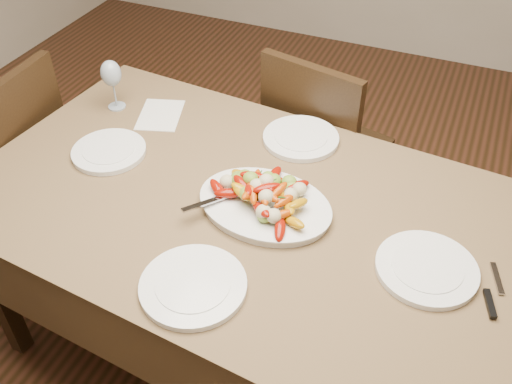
{
  "coord_description": "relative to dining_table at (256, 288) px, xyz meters",
  "views": [
    {
      "loc": [
        0.51,
        -0.89,
        1.93
      ],
      "look_at": [
        0.01,
        0.29,
        0.82
      ],
      "focal_mm": 40.0,
      "sensor_mm": 36.0,
      "label": 1
    }
  ],
  "objects": [
    {
      "name": "plate_right",
      "position": [
        0.52,
        -0.06,
        0.39
      ],
      "size": [
        0.28,
        0.28,
        0.02
      ],
      "primitive_type": "cylinder",
      "color": "white",
      "rests_on": "dining_table"
    },
    {
      "name": "plate_left",
      "position": [
        -0.57,
        0.05,
        0.39
      ],
      "size": [
        0.25,
        0.25,
        0.02
      ],
      "primitive_type": "cylinder",
      "color": "white",
      "rests_on": "dining_table"
    },
    {
      "name": "menu_card",
      "position": [
        -0.53,
        0.33,
        0.38
      ],
      "size": [
        0.21,
        0.25,
        0.0
      ],
      "primitive_type": "cube",
      "rotation": [
        0.0,
        0.0,
        0.31
      ],
      "color": "silver",
      "rests_on": "dining_table"
    },
    {
      "name": "wine_glass",
      "position": [
        -0.71,
        0.31,
        0.48
      ],
      "size": [
        0.08,
        0.08,
        0.2
      ],
      "primitive_type": null,
      "color": "#8C99A5",
      "rests_on": "dining_table"
    },
    {
      "name": "table_knife",
      "position": [
        0.7,
        -0.07,
        0.38
      ],
      "size": [
        0.08,
        0.2,
        0.01
      ],
      "primitive_type": null,
      "rotation": [
        0.0,
        0.0,
        0.3
      ],
      "color": "#9EA0A8",
      "rests_on": "dining_table"
    },
    {
      "name": "serving_platter",
      "position": [
        0.03,
        0.0,
        0.39
      ],
      "size": [
        0.43,
        0.34,
        0.02
      ],
      "primitive_type": "ellipsoid",
      "rotation": [
        0.0,
        0.0,
        -0.1
      ],
      "color": "white",
      "rests_on": "dining_table"
    },
    {
      "name": "serving_spoon",
      "position": [
        -0.04,
        -0.03,
        0.43
      ],
      "size": [
        0.27,
        0.2,
        0.03
      ],
      "primitive_type": null,
      "rotation": [
        0.0,
        0.0,
        -0.58
      ],
      "color": "#9EA0A8",
      "rests_on": "serving_platter"
    },
    {
      "name": "plate_near",
      "position": [
        -0.03,
        -0.35,
        0.39
      ],
      "size": [
        0.28,
        0.28,
        0.02
      ],
      "primitive_type": "cylinder",
      "color": "white",
      "rests_on": "dining_table"
    },
    {
      "name": "dining_table",
      "position": [
        0.0,
        0.0,
        0.0
      ],
      "size": [
        1.93,
        1.21,
        0.76
      ],
      "primitive_type": "cube",
      "rotation": [
        0.0,
        0.0,
        -0.1
      ],
      "color": "brown",
      "rests_on": "ground"
    },
    {
      "name": "plate_far",
      "position": [
        0.01,
        0.38,
        0.39
      ],
      "size": [
        0.27,
        0.27,
        0.02
      ],
      "primitive_type": "cylinder",
      "color": "white",
      "rests_on": "dining_table"
    },
    {
      "name": "chair_left",
      "position": [
        -1.15,
        0.07,
        0.1
      ],
      "size": [
        0.44,
        0.44,
        0.95
      ],
      "primitive_type": null,
      "rotation": [
        0.0,
        0.0,
        -1.53
      ],
      "color": "black",
      "rests_on": "ground"
    },
    {
      "name": "chair_far",
      "position": [
        0.02,
        0.75,
        0.1
      ],
      "size": [
        0.5,
        0.5,
        0.95
      ],
      "primitive_type": null,
      "rotation": [
        0.0,
        0.0,
        2.91
      ],
      "color": "black",
      "rests_on": "ground"
    },
    {
      "name": "roasted_vegetables",
      "position": [
        0.03,
        0.0,
        0.45
      ],
      "size": [
        0.35,
        0.26,
        0.09
      ],
      "primitive_type": null,
      "rotation": [
        0.0,
        0.0,
        -0.1
      ],
      "color": "#790C03",
      "rests_on": "serving_platter"
    }
  ]
}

